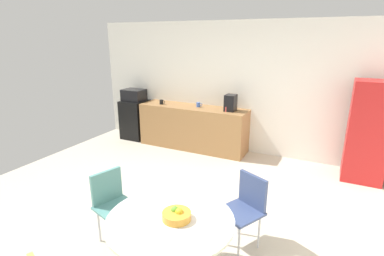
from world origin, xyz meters
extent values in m
plane|color=beige|center=(0.00, 0.00, 0.00)|extent=(6.00, 6.00, 0.00)
cube|color=white|center=(0.00, 3.00, 1.30)|extent=(6.00, 0.10, 2.60)
cube|color=#9E7042|center=(-0.62, 2.65, 0.45)|extent=(2.30, 0.60, 0.90)
cube|color=black|center=(-2.12, 2.65, 0.44)|extent=(0.54, 0.54, 0.89)
cube|color=black|center=(-2.12, 2.65, 1.02)|extent=(0.48, 0.38, 0.26)
cube|color=#B21E1E|center=(2.55, 2.55, 0.83)|extent=(0.60, 0.50, 1.65)
cylinder|color=silver|center=(0.82, -0.75, 0.38)|extent=(0.08, 0.08, 0.69)
cylinder|color=white|center=(0.82, -0.75, 0.71)|extent=(1.16, 1.16, 0.03)
cylinder|color=silver|center=(1.30, -0.16, 0.21)|extent=(0.02, 0.02, 0.42)
cylinder|color=silver|center=(1.02, -0.02, 0.21)|extent=(0.02, 0.02, 0.42)
cylinder|color=silver|center=(1.44, 0.12, 0.21)|extent=(0.02, 0.02, 0.42)
cylinder|color=silver|center=(1.16, 0.26, 0.21)|extent=(0.02, 0.02, 0.42)
cube|color=#384772|center=(1.23, 0.05, 0.44)|extent=(0.57, 0.57, 0.03)
cube|color=#384772|center=(1.32, 0.22, 0.64)|extent=(0.35, 0.21, 0.38)
cylinder|color=silver|center=(0.16, -0.38, 0.21)|extent=(0.02, 0.02, 0.42)
cylinder|color=silver|center=(0.06, -0.68, 0.21)|extent=(0.02, 0.02, 0.42)
cylinder|color=silver|center=(-0.14, -0.29, 0.21)|extent=(0.02, 0.02, 0.42)
cylinder|color=silver|center=(-0.24, -0.59, 0.21)|extent=(0.02, 0.02, 0.42)
cube|color=teal|center=(-0.04, -0.48, 0.44)|extent=(0.53, 0.53, 0.03)
cube|color=teal|center=(-0.22, -0.43, 0.64)|extent=(0.15, 0.37, 0.38)
cylinder|color=gold|center=(0.88, -0.73, 0.76)|extent=(0.26, 0.26, 0.07)
sphere|color=#66B233|center=(0.84, -0.71, 0.80)|extent=(0.07, 0.07, 0.07)
sphere|color=yellow|center=(0.90, -0.72, 0.80)|extent=(0.07, 0.07, 0.07)
cylinder|color=#3F66BF|center=(-0.51, 2.68, 0.95)|extent=(0.08, 0.08, 0.09)
torus|color=#3F66BF|center=(-0.45, 2.68, 0.95)|extent=(0.06, 0.01, 0.06)
cylinder|color=#D84C4C|center=(0.14, 2.57, 0.95)|extent=(0.08, 0.08, 0.09)
torus|color=#D84C4C|center=(0.20, 2.57, 0.95)|extent=(0.06, 0.01, 0.06)
cylinder|color=black|center=(-1.33, 2.57, 0.95)|extent=(0.08, 0.08, 0.09)
torus|color=black|center=(-1.28, 2.57, 0.95)|extent=(0.06, 0.01, 0.06)
cube|color=black|center=(0.20, 2.65, 1.06)|extent=(0.20, 0.24, 0.32)
camera|label=1|loc=(2.01, -2.72, 2.28)|focal=27.64mm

